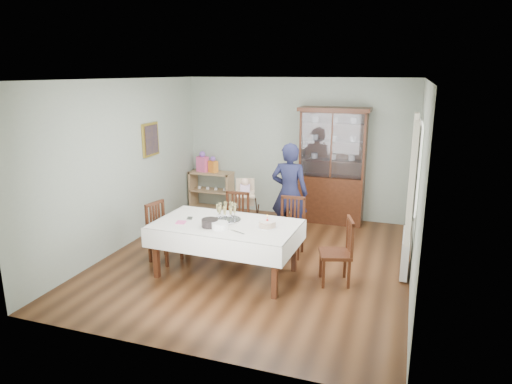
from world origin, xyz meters
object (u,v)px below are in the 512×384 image
at_px(chair_far_right, 290,238).
at_px(chair_end_left, 165,244).
at_px(chair_end_right, 336,264).
at_px(dining_table, 226,249).
at_px(chair_far_left, 235,232).
at_px(sideboard, 212,190).
at_px(champagne_tray, 227,215).
at_px(china_cabinet, 332,164).
at_px(woman, 289,193).
at_px(high_chair, 245,211).
at_px(birthday_cake, 267,224).
at_px(gift_bag_pink, 203,163).
at_px(gift_bag_orange, 213,165).

bearing_deg(chair_far_right, chair_end_left, -156.35).
bearing_deg(chair_end_right, dining_table, -98.79).
bearing_deg(chair_far_left, sideboard, 120.36).
bearing_deg(champagne_tray, chair_end_left, 178.60).
xyz_separation_m(china_cabinet, woman, (-0.49, -1.28, -0.28)).
relative_size(chair_far_right, high_chair, 0.92).
bearing_deg(champagne_tray, woman, 69.75).
height_order(dining_table, chair_end_left, chair_end_left).
relative_size(dining_table, chair_far_left, 2.23).
relative_size(china_cabinet, sideboard, 2.42).
relative_size(dining_table, birthday_cake, 7.72).
bearing_deg(gift_bag_pink, chair_far_right, -38.04).
relative_size(woman, gift_bag_orange, 5.09).
relative_size(chair_far_right, gift_bag_orange, 2.73).
height_order(chair_far_left, chair_end_right, chair_end_right).
bearing_deg(birthday_cake, chair_far_left, 131.98).
distance_m(chair_end_right, woman, 1.78).
height_order(sideboard, chair_end_left, chair_end_left).
bearing_deg(china_cabinet, woman, -110.89).
height_order(china_cabinet, champagne_tray, china_cabinet).
bearing_deg(birthday_cake, gift_bag_orange, 126.05).
relative_size(chair_far_right, woman, 0.54).
bearing_deg(high_chair, chair_end_left, -132.12).
relative_size(chair_end_right, gift_bag_pink, 2.17).
bearing_deg(gift_bag_pink, birthday_cake, -50.95).
bearing_deg(high_chair, chair_end_right, -57.95).
xyz_separation_m(chair_far_right, high_chair, (-1.04, 0.78, 0.12)).
bearing_deg(china_cabinet, gift_bag_pink, 179.97).
relative_size(chair_far_left, birthday_cake, 3.46).
distance_m(dining_table, chair_end_left, 1.09).
height_order(chair_far_left, gift_bag_orange, gift_bag_orange).
bearing_deg(high_chair, chair_far_right, -55.39).
relative_size(high_chair, champagne_tray, 2.47).
distance_m(dining_table, champagne_tray, 0.47).
distance_m(birthday_cake, gift_bag_orange, 3.50).
distance_m(high_chair, champagne_tray, 1.74).
bearing_deg(gift_bag_orange, champagne_tray, -62.41).
relative_size(high_chair, gift_bag_pink, 2.35).
xyz_separation_m(high_chair, champagne_tray, (0.33, -1.65, 0.45)).
relative_size(sideboard, chair_end_right, 0.98).
relative_size(chair_far_left, woman, 0.54).
distance_m(birthday_cake, gift_bag_pink, 3.64).
bearing_deg(chair_end_right, woman, -159.95).
height_order(china_cabinet, chair_far_right, china_cabinet).
bearing_deg(champagne_tray, gift_bag_pink, 121.35).
distance_m(gift_bag_pink, gift_bag_orange, 0.24).
xyz_separation_m(dining_table, sideboard, (-1.52, 2.86, 0.02)).
bearing_deg(chair_far_left, chair_end_left, -138.84).
relative_size(gift_bag_pink, gift_bag_orange, 1.27).
distance_m(dining_table, china_cabinet, 3.10).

